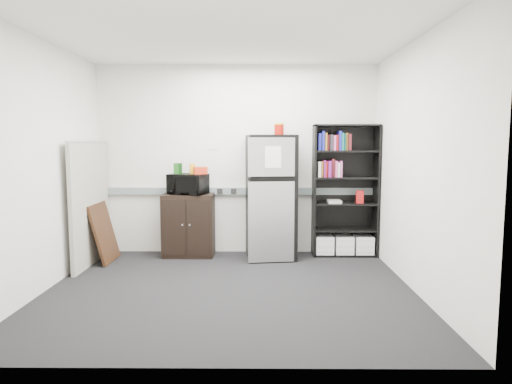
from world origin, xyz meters
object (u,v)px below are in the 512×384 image
(bookshelf, at_px, (345,192))
(refrigerator, at_px, (271,197))
(cabinet, at_px, (189,225))
(microwave, at_px, (188,184))
(cubicle_partition, at_px, (90,203))

(bookshelf, xyz_separation_m, refrigerator, (-1.05, -0.14, -0.06))
(bookshelf, height_order, refrigerator, bookshelf)
(cabinet, height_order, refrigerator, refrigerator)
(cabinet, xyz_separation_m, microwave, (0.00, -0.02, 0.58))
(microwave, bearing_deg, cubicle_partition, -143.39)
(cabinet, bearing_deg, cubicle_partition, -161.00)
(cubicle_partition, distance_m, microwave, 1.31)
(bookshelf, height_order, cabinet, bookshelf)
(bookshelf, distance_m, microwave, 2.21)
(cabinet, relative_size, microwave, 1.74)
(cubicle_partition, bearing_deg, bookshelf, 8.06)
(microwave, bearing_deg, refrigerator, 15.12)
(microwave, xyz_separation_m, refrigerator, (1.16, -0.06, -0.17))
(bookshelf, distance_m, cabinet, 2.26)
(bookshelf, distance_m, refrigerator, 1.06)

